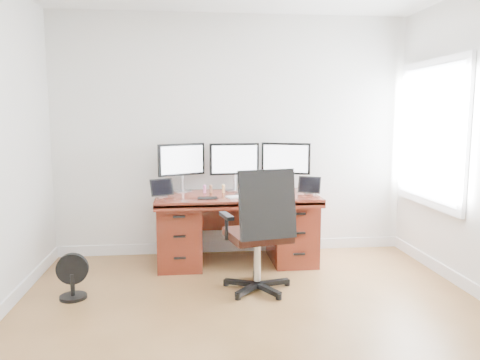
{
  "coord_description": "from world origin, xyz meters",
  "views": [
    {
      "loc": [
        -0.51,
        -3.06,
        1.59
      ],
      "look_at": [
        0.0,
        1.5,
        0.95
      ],
      "focal_mm": 35.0,
      "sensor_mm": 36.0,
      "label": 1
    }
  ],
  "objects": [
    {
      "name": "ground",
      "position": [
        0.0,
        0.0,
        0.0
      ],
      "size": [
        4.5,
        4.5,
        0.0
      ],
      "primitive_type": "plane",
      "color": "olive",
      "rests_on": "ground"
    },
    {
      "name": "back_wall",
      "position": [
        0.0,
        2.25,
        1.35
      ],
      "size": [
        4.0,
        0.1,
        2.7
      ],
      "primitive_type": "cube",
      "color": "white",
      "rests_on": "ground"
    },
    {
      "name": "desk",
      "position": [
        0.0,
        1.83,
        0.4
      ],
      "size": [
        1.7,
        0.8,
        0.75
      ],
      "color": "#5C1E12",
      "rests_on": "ground"
    },
    {
      "name": "office_chair",
      "position": [
        0.11,
        0.96,
        0.37
      ],
      "size": [
        0.72,
        0.72,
        1.14
      ],
      "rotation": [
        0.0,
        0.0,
        0.21
      ],
      "color": "black",
      "rests_on": "ground"
    },
    {
      "name": "floor_fan",
      "position": [
        -1.52,
        0.98,
        0.19
      ],
      "size": [
        0.27,
        0.23,
        0.4
      ],
      "rotation": [
        0.0,
        0.0,
        0.06
      ],
      "color": "black",
      "rests_on": "ground"
    },
    {
      "name": "monitor_left",
      "position": [
        -0.58,
        2.07,
        1.09
      ],
      "size": [
        0.5,
        0.28,
        0.53
      ],
      "rotation": [
        0.0,
        0.0,
        0.48
      ],
      "color": "silver",
      "rests_on": "desk"
    },
    {
      "name": "monitor_center",
      "position": [
        0.0,
        2.07,
        1.09
      ],
      "size": [
        0.55,
        0.15,
        0.53
      ],
      "rotation": [
        0.0,
        0.0,
        0.08
      ],
      "color": "silver",
      "rests_on": "desk"
    },
    {
      "name": "monitor_right",
      "position": [
        0.58,
        2.07,
        1.09
      ],
      "size": [
        0.52,
        0.25,
        0.53
      ],
      "rotation": [
        0.0,
        0.0,
        -0.4
      ],
      "color": "silver",
      "rests_on": "desk"
    },
    {
      "name": "tablet_left",
      "position": [
        -0.78,
        1.75,
        0.84
      ],
      "size": [
        0.25,
        0.16,
        0.19
      ],
      "rotation": [
        0.0,
        0.0,
        0.41
      ],
      "color": "silver",
      "rests_on": "desk"
    },
    {
      "name": "tablet_right",
      "position": [
        0.77,
        1.75,
        0.84
      ],
      "size": [
        0.24,
        0.17,
        0.19
      ],
      "rotation": [
        0.0,
        0.0,
        -0.47
      ],
      "color": "silver",
      "rests_on": "desk"
    },
    {
      "name": "keyboard",
      "position": [
        0.03,
        1.64,
        0.76
      ],
      "size": [
        0.33,
        0.21,
        0.01
      ],
      "primitive_type": "cube",
      "rotation": [
        0.0,
        0.0,
        0.29
      ],
      "color": "silver",
      "rests_on": "desk"
    },
    {
      "name": "trackpad",
      "position": [
        0.21,
        1.66,
        0.76
      ],
      "size": [
        0.18,
        0.18,
        0.01
      ],
      "primitive_type": "cube",
      "rotation": [
        0.0,
        0.0,
        0.4
      ],
      "color": "#B6B9BE",
      "rests_on": "desk"
    },
    {
      "name": "drawing_tablet",
      "position": [
        -0.32,
        1.61,
        0.76
      ],
      "size": [
        0.2,
        0.13,
        0.01
      ],
      "primitive_type": "cube",
      "rotation": [
        0.0,
        0.0,
        -0.01
      ],
      "color": "black",
      "rests_on": "desk"
    },
    {
      "name": "phone",
      "position": [
        0.03,
        1.79,
        0.76
      ],
      "size": [
        0.12,
        0.06,
        0.01
      ],
      "primitive_type": "cube",
      "rotation": [
        0.0,
        0.0,
        -0.05
      ],
      "color": "black",
      "rests_on": "desk"
    },
    {
      "name": "figurine_pink",
      "position": [
        -0.34,
        1.95,
        0.8
      ],
      "size": [
        0.04,
        0.04,
        0.09
      ],
      "color": "pink",
      "rests_on": "desk"
    },
    {
      "name": "figurine_brown",
      "position": [
        -0.27,
        1.95,
        0.8
      ],
      "size": [
        0.04,
        0.04,
        0.09
      ],
      "color": "brown",
      "rests_on": "desk"
    },
    {
      "name": "figurine_yellow",
      "position": [
        -0.13,
        1.95,
        0.8
      ],
      "size": [
        0.04,
        0.04,
        0.09
      ],
      "color": "tan",
      "rests_on": "desk"
    },
    {
      "name": "figurine_orange",
      "position": [
        0.13,
        1.95,
        0.8
      ],
      "size": [
        0.04,
        0.04,
        0.09
      ],
      "color": "#EE955A",
      "rests_on": "desk"
    },
    {
      "name": "figurine_blue",
      "position": [
        0.21,
        1.95,
        0.8
      ],
      "size": [
        0.04,
        0.04,
        0.09
      ],
      "color": "#5D8BEB",
      "rests_on": "desk"
    },
    {
      "name": "figurine_purple",
      "position": [
        0.38,
        1.95,
        0.8
      ],
      "size": [
        0.04,
        0.04,
        0.09
      ],
      "color": "#8C52CE",
      "rests_on": "desk"
    }
  ]
}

